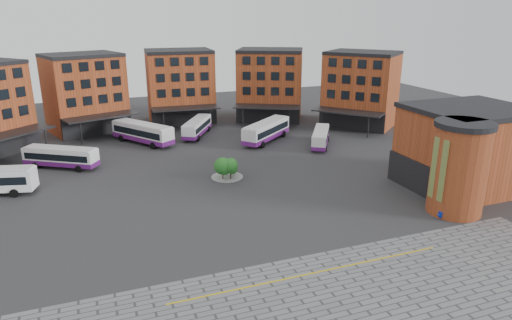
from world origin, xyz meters
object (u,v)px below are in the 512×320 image
object	(u,v)px
bus_d	(197,127)
blue_car	(453,212)
bus_c	(143,133)
bus_e	(266,131)
tree_island	(227,167)
bus_b	(61,157)
bus_f	(321,137)

from	to	relation	value
bus_d	blue_car	size ratio (longest dim) A/B	2.88
bus_c	blue_car	bearing A→B (deg)	-90.26
bus_e	tree_island	bearing A→B (deg)	-77.54
bus_e	blue_car	bearing A→B (deg)	-27.80
bus_e	blue_car	size ratio (longest dim) A/B	3.09
tree_island	bus_b	size ratio (longest dim) A/B	0.41
tree_island	bus_b	xyz separation A→B (m)	(-21.47, 12.90, -0.01)
bus_c	blue_car	xyz separation A→B (m)	(28.62, -42.58, -1.33)
bus_d	blue_car	world-z (taller)	bus_d
bus_b	blue_car	size ratio (longest dim) A/B	2.89
tree_island	bus_f	world-z (taller)	tree_island
blue_car	bus_d	bearing A→B (deg)	38.42
bus_e	bus_f	bearing A→B (deg)	12.10
bus_c	bus_f	xyz separation A→B (m)	(28.24, -12.13, -0.41)
bus_b	blue_car	bearing A→B (deg)	-96.42
tree_island	bus_b	world-z (taller)	tree_island
bus_e	bus_d	bearing A→B (deg)	-167.16
bus_e	bus_f	size ratio (longest dim) A/B	1.18
bus_c	bus_d	distance (m)	10.20
tree_island	bus_f	xyz separation A→B (m)	(19.68, 9.92, -0.17)
bus_c	blue_car	distance (m)	51.32
tree_island	bus_b	bearing A→B (deg)	149.01
bus_d	bus_f	distance (m)	22.87
bus_e	bus_c	bearing A→B (deg)	-147.01
bus_b	bus_e	bearing A→B (deg)	-52.61
tree_island	bus_d	distance (m)	23.82
bus_d	bus_e	xyz separation A→B (m)	(10.58, -7.97, 0.26)
tree_island	bus_c	bearing A→B (deg)	111.23
tree_island	bus_c	xyz separation A→B (m)	(-8.57, 22.05, 0.24)
bus_c	bus_d	size ratio (longest dim) A/B	1.14
bus_c	bus_e	xyz separation A→B (m)	(20.63, -6.24, -0.02)
bus_d	blue_car	bearing A→B (deg)	-37.28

